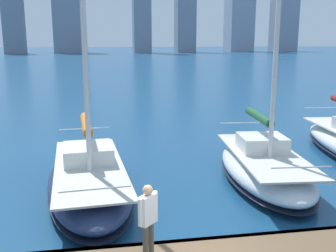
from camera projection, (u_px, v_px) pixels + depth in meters
name	position (u px, v px, depth m)	size (l,w,h in m)	color
city_skyline	(126.00, 13.00, 161.19)	(169.39, 24.56, 38.07)	#8993A3
sailboat_forest	(264.00, 164.00, 14.37)	(3.32, 7.01, 11.97)	silver
sailboat_orange	(90.00, 177.00, 13.11)	(3.27, 7.81, 12.66)	navy
person_white_shirt	(148.00, 214.00, 8.18)	(0.45, 0.45, 1.63)	#4C473D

